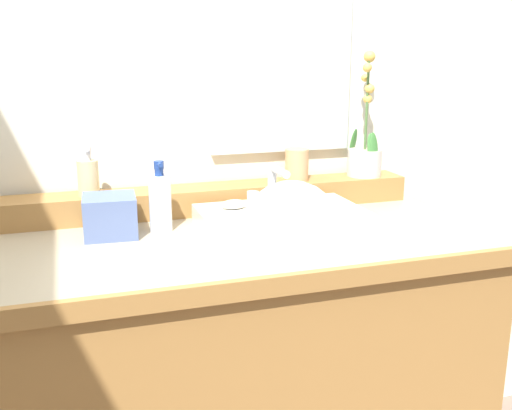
# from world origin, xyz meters

# --- Properties ---
(wall_back) EXTENTS (2.93, 0.20, 2.54)m
(wall_back) POSITION_xyz_m (0.00, 0.42, 1.27)
(wall_back) COLOR silver
(wall_back) RESTS_ON ground
(vanity_cabinet) EXTENTS (1.28, 0.64, 0.90)m
(vanity_cabinet) POSITION_xyz_m (0.00, -0.00, 0.45)
(vanity_cabinet) COLOR #A3723B
(vanity_cabinet) RESTS_ON ground
(back_ledge) EXTENTS (1.21, 0.12, 0.07)m
(back_ledge) POSITION_xyz_m (0.00, 0.24, 0.94)
(back_ledge) COLOR #A3723B
(back_ledge) RESTS_ON vanity_cabinet
(sink_basin) EXTENTS (0.43, 0.37, 0.28)m
(sink_basin) POSITION_xyz_m (0.13, -0.05, 0.92)
(sink_basin) COLOR white
(sink_basin) RESTS_ON vanity_cabinet
(soap_bar) EXTENTS (0.07, 0.04, 0.02)m
(soap_bar) POSITION_xyz_m (0.02, 0.06, 0.96)
(soap_bar) COLOR #EDE3C8
(soap_bar) RESTS_ON sink_basin
(potted_plant) EXTENTS (0.11, 0.12, 0.38)m
(potted_plant) POSITION_xyz_m (0.49, 0.24, 1.05)
(potted_plant) COLOR silver
(potted_plant) RESTS_ON back_ledge
(soap_dispenser) EXTENTS (0.06, 0.06, 0.14)m
(soap_dispenser) POSITION_xyz_m (-0.34, 0.23, 1.03)
(soap_dispenser) COLOR beige
(soap_dispenser) RESTS_ON back_ledge
(tumbler_cup) EXTENTS (0.07, 0.07, 0.10)m
(tumbler_cup) POSITION_xyz_m (0.27, 0.24, 1.02)
(tumbler_cup) COLOR tan
(tumbler_cup) RESTS_ON back_ledge
(lotion_bottle) EXTENTS (0.06, 0.06, 0.19)m
(lotion_bottle) POSITION_xyz_m (-0.17, 0.09, 0.98)
(lotion_bottle) COLOR white
(lotion_bottle) RESTS_ON vanity_cabinet
(tissue_box) EXTENTS (0.14, 0.14, 0.10)m
(tissue_box) POSITION_xyz_m (-0.30, 0.09, 0.95)
(tissue_box) COLOR #51669B
(tissue_box) RESTS_ON vanity_cabinet
(mirror) EXTENTS (0.44, 0.02, 0.51)m
(mirror) POSITION_xyz_m (0.24, 0.31, 1.31)
(mirror) COLOR silver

